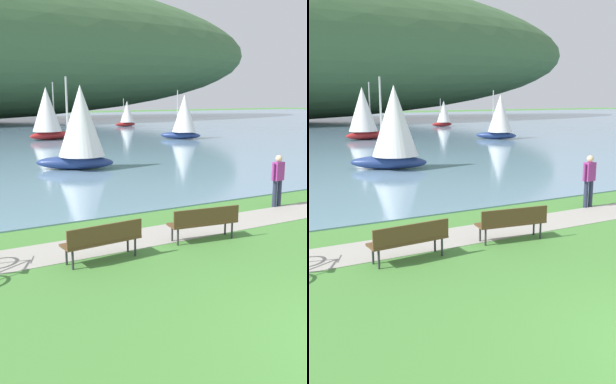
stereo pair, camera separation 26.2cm
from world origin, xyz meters
The scene contains 8 objects.
shoreline_path centered at (0.00, 6.48, 0.01)m, with size 60.00×1.50×0.01m, color #A39E93.
park_bench_near_camera centered at (0.55, 5.50, 0.52)m, with size 1.85×0.70×0.88m.
park_bench_further_along centered at (-2.23, 5.40, 0.52)m, with size 1.83×0.60×0.88m.
person_at_shoreline centered at (4.76, 7.28, 0.98)m, with size 0.61×0.27×1.71m.
sailboat_nearest_to_shore centered at (1.83, 17.59, 2.13)m, with size 3.84×3.03×4.44m.
sailboat_mid_bay centered at (14.99, 28.53, 1.91)m, with size 3.24×3.12×3.98m.
sailboat_toward_hillside centered at (17.96, 45.28, 1.56)m, with size 2.82×1.82×3.22m.
sailboat_far_off centered at (4.91, 33.39, 2.22)m, with size 4.10×2.85×4.63m.
Camera 1 is at (-5.95, -3.41, 3.59)m, focal length 42.47 mm.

